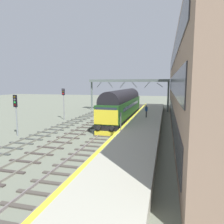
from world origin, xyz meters
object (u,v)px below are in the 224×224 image
at_px(signal_post_mid, 16,109).
at_px(platform_number_sign, 121,119).
at_px(waiting_passenger, 146,110).
at_px(signal_post_far, 64,100).
at_px(diesel_locomotive, 123,105).

bearing_deg(signal_post_mid, platform_number_sign, 4.36).
xyz_separation_m(platform_number_sign, waiting_passenger, (1.64, 9.01, -0.21)).
bearing_deg(signal_post_far, waiting_passenger, -4.02).
height_order(signal_post_mid, signal_post_far, signal_post_far).
distance_m(signal_post_mid, platform_number_sign, 11.10).
xyz_separation_m(diesel_locomotive, signal_post_far, (-9.11, -0.57, 0.58)).
height_order(diesel_locomotive, signal_post_mid, diesel_locomotive).
bearing_deg(waiting_passenger, signal_post_mid, 113.05).
distance_m(signal_post_far, waiting_passenger, 12.76).
distance_m(platform_number_sign, waiting_passenger, 9.16).
bearing_deg(platform_number_sign, signal_post_mid, -175.64).
relative_size(diesel_locomotive, platform_number_sign, 10.22).
height_order(signal_post_far, waiting_passenger, signal_post_far).
xyz_separation_m(signal_post_mid, signal_post_far, (0.00, 10.74, 0.19)).
bearing_deg(signal_post_far, diesel_locomotive, 3.59).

